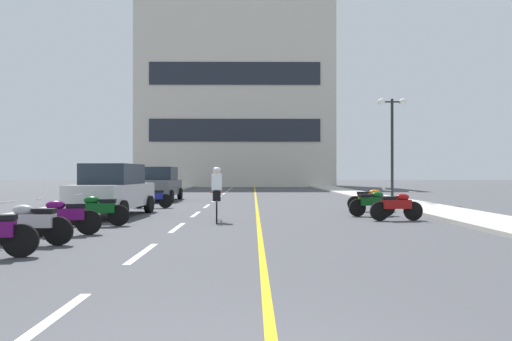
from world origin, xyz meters
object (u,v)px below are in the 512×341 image
object	(u,v)px
motorcycle_4	(98,210)
motorcycle_7	(370,199)
motorcycle_6	(373,203)
cyclist_rider	(217,193)
motorcycle_3	(64,216)
motorcycle_5	(397,206)
parked_car_mid	(160,184)
parked_car_near	(113,190)
motorcycle_8	(152,197)
street_lamp_mid	(392,126)
motorcycle_2	(32,223)

from	to	relation	value
motorcycle_4	motorcycle_7	xyz separation A→B (m)	(8.93, 4.84, 0.00)
motorcycle_6	cyclist_rider	world-z (taller)	cyclist_rider
motorcycle_6	motorcycle_3	bearing A→B (deg)	-150.72
motorcycle_5	motorcycle_4	bearing A→B (deg)	-170.90
motorcycle_5	motorcycle_7	xyz separation A→B (m)	(0.02, 3.42, 0.00)
parked_car_mid	parked_car_near	bearing A→B (deg)	-89.18
motorcycle_8	cyclist_rider	bearing A→B (deg)	-59.31
street_lamp_mid	motorcycle_3	xyz separation A→B (m)	(-11.71, -12.51, -3.46)
motorcycle_4	street_lamp_mid	bearing A→B (deg)	42.40
street_lamp_mid	motorcycle_2	size ratio (longest dim) A/B	3.07
motorcycle_4	motorcycle_7	distance (m)	10.16
motorcycle_2	cyclist_rider	size ratio (longest dim) A/B	0.96
parked_car_near	cyclist_rider	xyz separation A→B (m)	(3.76, -1.82, -0.03)
motorcycle_7	motorcycle_8	world-z (taller)	same
motorcycle_3	motorcycle_7	xyz separation A→B (m)	(9.09, 6.81, 0.00)
motorcycle_3	motorcycle_6	distance (m)	9.96
parked_car_near	cyclist_rider	size ratio (longest dim) A/B	2.44
motorcycle_5	motorcycle_7	size ratio (longest dim) A/B	1.00
parked_car_near	motorcycle_6	size ratio (longest dim) A/B	2.55
motorcycle_5	motorcycle_8	size ratio (longest dim) A/B	1.00
street_lamp_mid	motorcycle_6	world-z (taller)	street_lamp_mid
parked_car_mid	motorcycle_2	size ratio (longest dim) A/B	2.47
parked_car_mid	motorcycle_7	size ratio (longest dim) A/B	2.47
motorcycle_7	street_lamp_mid	bearing A→B (deg)	65.33
parked_car_near	motorcycle_5	distance (m)	9.56
street_lamp_mid	parked_car_mid	xyz separation A→B (m)	(-12.18, 1.09, -3.02)
street_lamp_mid	motorcycle_8	bearing A→B (deg)	-160.75
motorcycle_2	street_lamp_mid	bearing A→B (deg)	49.83
motorcycle_6	cyclist_rider	xyz separation A→B (m)	(-5.28, -1.71, 0.41)
street_lamp_mid	motorcycle_7	distance (m)	7.17
motorcycle_2	parked_car_near	bearing A→B (deg)	92.44
parked_car_mid	cyclist_rider	size ratio (longest dim) A/B	2.38
street_lamp_mid	parked_car_mid	world-z (taller)	street_lamp_mid
parked_car_near	parked_car_mid	distance (m)	8.63
street_lamp_mid	parked_car_near	distance (m)	14.54
motorcycle_5	motorcycle_8	bearing A→B (deg)	149.92
parked_car_near	motorcycle_5	world-z (taller)	parked_car_near
parked_car_near	motorcycle_2	world-z (taller)	parked_car_near
street_lamp_mid	motorcycle_4	xyz separation A→B (m)	(-11.55, -10.55, -3.46)
motorcycle_2	motorcycle_4	xyz separation A→B (m)	(0.23, 3.41, 0.00)
motorcycle_8	cyclist_rider	xyz separation A→B (m)	(3.17, -5.35, 0.41)
motorcycle_2	cyclist_rider	world-z (taller)	cyclist_rider
motorcycle_5	motorcycle_6	bearing A→B (deg)	104.33
parked_car_mid	motorcycle_3	distance (m)	13.62
motorcycle_2	motorcycle_8	world-z (taller)	same
motorcycle_5	parked_car_near	bearing A→B (deg)	170.46
parked_car_mid	motorcycle_6	world-z (taller)	parked_car_mid
motorcycle_3	cyclist_rider	world-z (taller)	cyclist_rider
motorcycle_5	motorcycle_8	distance (m)	10.20
motorcycle_2	motorcycle_4	world-z (taller)	same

